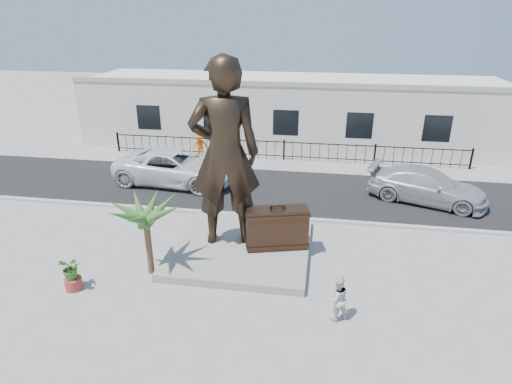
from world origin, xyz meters
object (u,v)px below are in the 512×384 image
tourist (337,298)px  suitcase (277,228)px  car_white (175,167)px  statue (225,154)px

tourist → suitcase: bearing=-85.0°
suitcase → tourist: 4.12m
tourist → car_white: bearing=-77.2°
car_white → tourist: bearing=-134.8°
statue → suitcase: bearing=158.4°
suitcase → car_white: size_ratio=0.36×
suitcase → tourist: suitcase is taller
car_white → statue: bearing=-140.7°
statue → car_white: (-4.26, 6.21, -2.92)m
suitcase → car_white: bearing=118.7°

